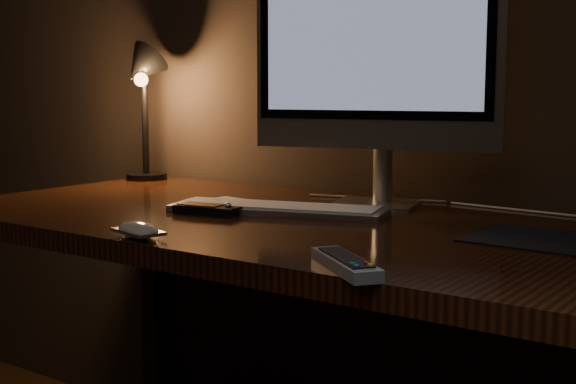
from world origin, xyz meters
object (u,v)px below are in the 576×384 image
Objects in this scene: monitor at (377,51)px; tv_remote at (346,263)px; desk at (324,275)px; keyboard at (278,208)px; mouse at (138,232)px; media_remote at (208,209)px; desk_lamp at (142,87)px.

monitor is 0.70m from tv_remote.
monitor is (0.03, 0.16, 0.47)m from desk.
mouse is at bearing -112.04° from keyboard.
desk is 0.52m from tv_remote.
monitor is at bearing 88.39° from mouse.
mouse is at bearing -83.99° from media_remote.
keyboard is 0.37m from mouse.
monitor reaches higher than mouse.
desk is 0.17m from keyboard.
mouse is 0.87m from desk_lamp.
keyboard is 0.71m from desk_lamp.
media_remote is (-0.23, -0.29, -0.33)m from monitor.
desk_lamp reaches higher than mouse.
desk_lamp is at bearing -172.95° from tv_remote.
desk_lamp is (-0.74, 0.03, -0.08)m from monitor.
monitor is 0.50m from media_remote.
tv_remote is at bearing -59.87° from keyboard.
monitor is at bearing 42.34° from media_remote.
desk_lamp reaches higher than media_remote.
monitor is 3.39× the size of tv_remote.
media_remote reaches higher than desk.
desk_lamp is at bearing 165.52° from desk.
tv_remote reaches higher than mouse.
media_remote is 0.57m from tv_remote.
mouse is (-0.15, -0.56, -0.33)m from monitor.
tv_remote is 0.44× the size of desk_lamp.
mouse reaches higher than desk.
mouse is 0.28m from media_remote.
desk is at bearing 7.09° from keyboard.
keyboard is at bearing 31.94° from media_remote.
monitor is 3.85× the size of media_remote.
keyboard is at bearing 98.44° from mouse.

